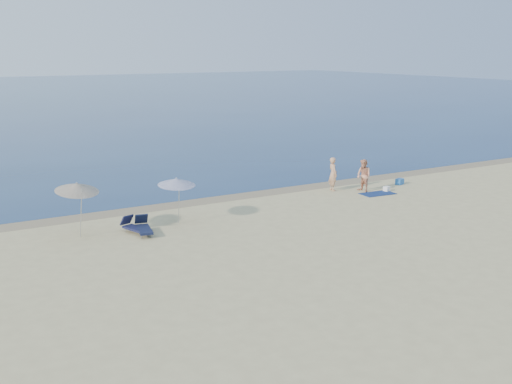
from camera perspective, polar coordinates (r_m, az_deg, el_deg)
sea at (r=112.53m, az=-21.31°, el=7.80°), size 240.00×160.00×0.01m
wet_sand_strip at (r=36.41m, az=1.36°, el=0.02°), size 240.00×1.60×0.00m
person_left at (r=36.81m, az=6.86°, el=1.60°), size 0.60×0.79×1.93m
person_right at (r=36.82m, az=9.56°, el=1.45°), size 0.75×0.93×1.84m
beach_towel at (r=36.51m, az=10.76°, el=-0.14°), size 1.98×1.20×0.03m
white_bag at (r=37.21m, az=11.54°, el=0.27°), size 0.40×0.37×0.29m
blue_cooler at (r=39.30m, az=12.65°, el=0.92°), size 0.57×0.48×0.35m
umbrella_near at (r=29.75m, az=-7.07°, el=0.90°), size 1.83×1.85×2.25m
umbrella_far at (r=28.48m, az=-15.62°, el=0.40°), size 2.25×2.28×2.53m
lounger_left at (r=28.80m, az=-10.69°, el=-3.10°), size 0.99×1.74×0.73m
lounger_right at (r=28.65m, az=-9.95°, el=-3.13°), size 0.93×1.82×0.77m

